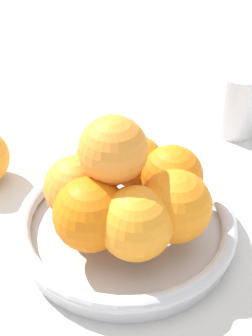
# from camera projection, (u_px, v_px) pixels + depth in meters

# --- Properties ---
(ground_plane) EXTENTS (4.00, 4.00, 0.00)m
(ground_plane) POSITION_uv_depth(u_px,v_px,m) (126.00, 235.00, 0.59)
(ground_plane) COLOR beige
(fruit_bowl) EXTENTS (0.27, 0.27, 0.04)m
(fruit_bowl) POSITION_uv_depth(u_px,v_px,m) (126.00, 224.00, 0.58)
(fruit_bowl) COLOR silver
(fruit_bowl) RESTS_ON ground_plane
(orange_pile) EXTENTS (0.20, 0.20, 0.14)m
(orange_pile) POSITION_uv_depth(u_px,v_px,m) (126.00, 189.00, 0.54)
(orange_pile) COLOR orange
(orange_pile) RESTS_ON fruit_bowl
(drinking_glass) EXTENTS (0.07, 0.07, 0.10)m
(drinking_glass) POSITION_uv_depth(u_px,v_px,m) (237.00, 104.00, 0.76)
(drinking_glass) COLOR white
(drinking_glass) RESTS_ON ground_plane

